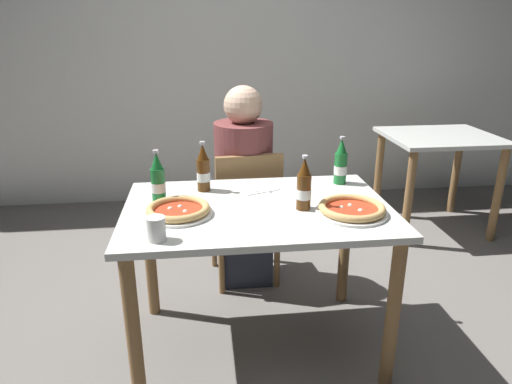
% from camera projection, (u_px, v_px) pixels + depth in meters
% --- Properties ---
extents(ground_plane, '(8.00, 8.00, 0.00)m').
position_uv_depth(ground_plane, '(257.00, 343.00, 2.34)').
color(ground_plane, slate).
extents(back_wall_tiled, '(7.00, 0.10, 2.60)m').
position_uv_depth(back_wall_tiled, '(226.00, 53.00, 3.95)').
color(back_wall_tiled, white).
rests_on(back_wall_tiled, ground_plane).
extents(dining_table_main, '(1.20, 0.80, 0.75)m').
position_uv_depth(dining_table_main, '(257.00, 229.00, 2.12)').
color(dining_table_main, silver).
rests_on(dining_table_main, ground_plane).
extents(chair_behind_table, '(0.44, 0.44, 0.85)m').
position_uv_depth(chair_behind_table, '(246.00, 210.00, 2.74)').
color(chair_behind_table, olive).
rests_on(chair_behind_table, ground_plane).
extents(diner_seated, '(0.34, 0.34, 1.21)m').
position_uv_depth(diner_seated, '(244.00, 191.00, 2.75)').
color(diner_seated, '#2D3342').
rests_on(diner_seated, ground_plane).
extents(dining_table_background, '(0.80, 0.70, 0.75)m').
position_uv_depth(dining_table_background, '(438.00, 155.00, 3.49)').
color(dining_table_background, silver).
rests_on(dining_table_background, ground_plane).
extents(pizza_margherita_near, '(0.29, 0.29, 0.04)m').
position_uv_depth(pizza_margherita_near, '(178.00, 210.00, 1.98)').
color(pizza_margherita_near, white).
rests_on(pizza_margherita_near, dining_table_main).
extents(pizza_marinara_far, '(0.31, 0.31, 0.04)m').
position_uv_depth(pizza_marinara_far, '(352.00, 209.00, 1.99)').
color(pizza_marinara_far, white).
rests_on(pizza_marinara_far, dining_table_main).
extents(beer_bottle_left, '(0.07, 0.07, 0.25)m').
position_uv_depth(beer_bottle_left, '(203.00, 170.00, 2.25)').
color(beer_bottle_left, '#512D0F').
rests_on(beer_bottle_left, dining_table_main).
extents(beer_bottle_center, '(0.07, 0.07, 0.25)m').
position_uv_depth(beer_bottle_center, '(341.00, 164.00, 2.35)').
color(beer_bottle_center, '#196B2D').
rests_on(beer_bottle_center, dining_table_main).
extents(beer_bottle_right, '(0.07, 0.07, 0.25)m').
position_uv_depth(beer_bottle_right, '(158.00, 180.00, 2.10)').
color(beer_bottle_right, '#196B2D').
rests_on(beer_bottle_right, dining_table_main).
extents(beer_bottle_extra, '(0.07, 0.07, 0.25)m').
position_uv_depth(beer_bottle_extra, '(304.00, 187.00, 2.01)').
color(beer_bottle_extra, '#512D0F').
rests_on(beer_bottle_extra, dining_table_main).
extents(napkin_with_cutlery, '(0.23, 0.23, 0.01)m').
position_uv_depth(napkin_with_cutlery, '(256.00, 187.00, 2.32)').
color(napkin_with_cutlery, white).
rests_on(napkin_with_cutlery, dining_table_main).
extents(paper_cup, '(0.07, 0.07, 0.09)m').
position_uv_depth(paper_cup, '(156.00, 229.00, 1.73)').
color(paper_cup, white).
rests_on(paper_cup, dining_table_main).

